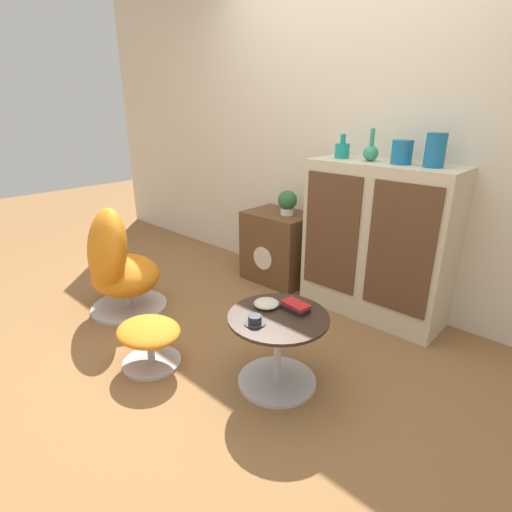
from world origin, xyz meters
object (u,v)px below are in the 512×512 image
Objects in this scene: vase_leftmost at (342,150)px; vase_inner_right at (402,152)px; coffee_table at (278,345)px; book_stack at (295,307)px; tv_console at (279,247)px; vase_inner_left at (371,152)px; ottoman at (149,337)px; potted_plant at (287,202)px; bowl at (266,303)px; vase_rightmost at (435,150)px; teacup at (255,321)px; sideboard at (376,242)px; egg_chair at (117,264)px.

vase_inner_right is at bearing -0.00° from vase_leftmost.
coffee_table is 3.35× the size of book_stack.
vase_inner_left is at bearing 0.91° from tv_console.
vase_leftmost is at bearing 111.24° from book_stack.
ottoman is 1.88m from vase_inner_left.
bowl is (0.73, -1.07, -0.28)m from potted_plant.
ottoman is 2.06m from vase_rightmost.
vase_leftmost is at bearing 102.87° from bowl.
vase_leftmost reaches higher than vase_inner_right.
teacup is at bearing -54.59° from tv_console.
teacup is (0.11, -1.26, -0.73)m from vase_inner_left.
sideboard is 2.71× the size of ottoman.
vase_inner_left is 1.05× the size of potted_plant.
ottoman is 0.78m from coffee_table.
vase_inner_right is 1.47m from teacup.
egg_chair reaches higher than coffee_table.
teacup reaches higher than bowl.
ottoman is 1.60m from potted_plant.
book_stack is at bearing -68.76° from vase_leftmost.
coffee_table is (0.67, 0.39, 0.05)m from ottoman.
bowl is at bearing 163.14° from coffee_table.
teacup is at bearing -65.74° from bowl.
vase_inner_right is 1.33m from bowl.
vase_inner_right reaches higher than teacup.
vase_rightmost is (0.21, 0.00, 0.03)m from vase_inner_right.
book_stack is at bearing 26.89° from bowl.
sideboard is 1.01m from book_stack.
egg_chair is (-1.40, -1.27, -0.18)m from sideboard.
vase_inner_left is 1.93× the size of teacup.
sideboard reaches higher than book_stack.
bowl is at bearing -153.11° from book_stack.
tv_console is 3.65× the size of vase_leftmost.
vase_rightmost is at bearing 69.72° from bowl.
tv_console reaches higher than bowl.
vase_inner_left reaches higher than book_stack.
bowl is at bearing -77.13° from vase_leftmost.
vase_rightmost reaches higher than ottoman.
sideboard is 7.32× the size of vase_inner_right.
vase_leftmost reaches higher than potted_plant.
book_stack is at bearing 35.56° from ottoman.
vase_leftmost is (0.56, 0.01, 0.87)m from tv_console.
vase_leftmost is at bearing 1.43° from potted_plant.
vase_rightmost is 1.52m from teacup.
sideboard is at bearing -1.94° from vase_inner_left.
vase_inner_left is at bearing 91.25° from bowl.
coffee_table is at bearing -88.64° from sideboard.
vase_rightmost is at bearing 0.72° from sideboard.
tv_console is 2.99× the size of vase_rightmost.
egg_chair is 1.98m from vase_inner_left.
potted_plant is at bearing -179.26° from vase_inner_right.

